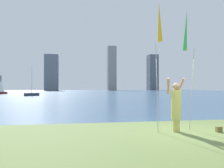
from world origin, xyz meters
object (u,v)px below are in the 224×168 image
kite_flag_left (159,24)px  person (176,105)px  bag (219,129)px  sailboat_4 (32,94)px  kite_flag_right (186,34)px  sailboat_2 (0,87)px

kite_flag_left → person: bearing=10.9°
bag → sailboat_4: bearing=107.2°
person → bag: (1.39, -0.35, -0.82)m
kite_flag_right → bag: size_ratio=22.85×
kite_flag_left → kite_flag_right: (1.30, 0.65, -0.12)m
kite_flag_left → sailboat_4: size_ratio=0.87×
kite_flag_left → kite_flag_right: kite_flag_left is taller
person → sailboat_4: bearing=111.3°
kite_flag_left → sailboat_2: size_ratio=0.98×
kite_flag_left → sailboat_2: (-17.25, 48.17, -2.11)m
kite_flag_right → bag: bearing=-49.9°
person → sailboat_2: (-17.90, 48.05, 0.61)m
person → kite_flag_left: 2.80m
bag → sailboat_2: sailboat_2 is taller
kite_flag_left → sailboat_4: (-9.04, 35.62, -3.28)m
bag → person: bearing=165.7°
kite_flag_left → sailboat_2: 51.21m
person → kite_flag_left: (-0.65, -0.13, 2.72)m
person → kite_flag_left: bearing=-163.0°
kite_flag_left → bag: 4.09m
person → sailboat_2: bearing=116.5°
kite_flag_right → sailboat_4: sailboat_4 is taller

